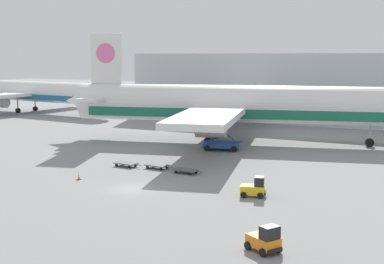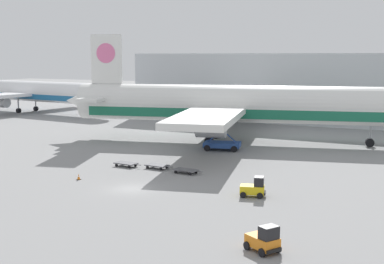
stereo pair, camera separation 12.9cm
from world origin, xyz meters
TOP-DOWN VIEW (x-y plane):
  - ground_plane at (0.00, 0.00)m, footprint 400.00×400.00m
  - terminal_building at (9.78, 65.76)m, footprint 90.00×18.20m
  - airplane_main at (-1.72, 32.55)m, footprint 57.09×48.52m
  - airplane_distant at (-61.17, 52.92)m, footprint 48.52×40.59m
  - scissor_lift_loader at (-0.59, 25.27)m, footprint 5.77×4.41m
  - baggage_tug_foreground at (12.33, 2.73)m, footprint 2.73×2.17m
  - baggage_tug_mid at (17.97, -10.96)m, footprint 2.82×2.53m
  - baggage_dolly_lead at (-6.64, 9.20)m, footprint 3.75×1.72m
  - baggage_dolly_second at (-2.56, 9.82)m, footprint 3.75×1.72m
  - baggage_dolly_third at (1.76, 8.99)m, footprint 3.75×1.72m
  - traffic_cone_near at (-7.45, 0.96)m, footprint 0.40×0.40m

SIDE VIEW (x-z plane):
  - ground_plane at x=0.00m, z-range 0.00..0.00m
  - traffic_cone_near at x=-7.45m, z-range -0.01..0.65m
  - baggage_dolly_lead at x=-6.64m, z-range 0.15..0.63m
  - baggage_dolly_second at x=-2.56m, z-range 0.15..0.63m
  - baggage_dolly_third at x=1.76m, z-range 0.15..0.63m
  - baggage_tug_foreground at x=12.33m, z-range -0.12..1.88m
  - baggage_tug_mid at x=17.97m, z-range -0.12..1.88m
  - scissor_lift_loader at x=-0.59m, z-range -0.62..4.66m
  - airplane_distant at x=-61.17m, z-range -2.22..11.99m
  - airplane_main at x=-1.72m, z-range -2.66..14.34m
  - terminal_building at x=9.78m, z-range -0.01..13.99m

